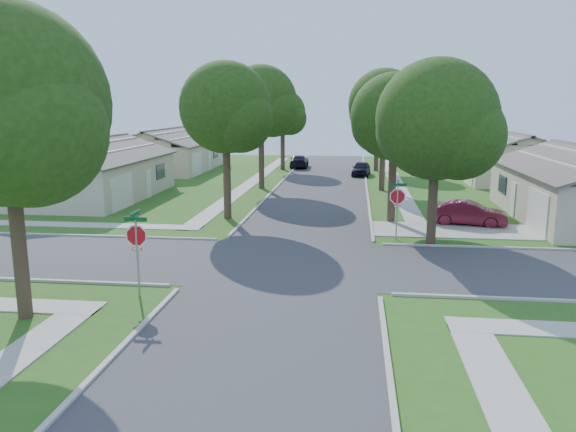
% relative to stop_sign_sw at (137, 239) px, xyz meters
% --- Properties ---
extents(ground, '(100.00, 100.00, 0.00)m').
position_rel_stop_sign_sw_xyz_m(ground, '(4.70, 4.70, -2.03)').
color(ground, '#255F1A').
rests_on(ground, ground).
extents(road_ns, '(7.00, 100.00, 0.02)m').
position_rel_stop_sign_sw_xyz_m(road_ns, '(4.70, 4.70, -2.03)').
color(road_ns, '#333335').
rests_on(road_ns, ground).
extents(sidewalk_ne, '(1.20, 40.00, 0.04)m').
position_rel_stop_sign_sw_xyz_m(sidewalk_ne, '(10.80, 30.70, -2.01)').
color(sidewalk_ne, '#9E9B91').
rests_on(sidewalk_ne, ground).
extents(sidewalk_nw, '(1.20, 40.00, 0.04)m').
position_rel_stop_sign_sw_xyz_m(sidewalk_nw, '(-1.40, 30.70, -2.01)').
color(sidewalk_nw, '#9E9B91').
rests_on(sidewalk_nw, ground).
extents(driveway, '(8.80, 3.60, 0.05)m').
position_rel_stop_sign_sw_xyz_m(driveway, '(12.60, 11.80, -2.01)').
color(driveway, '#9E9B91').
rests_on(driveway, ground).
extents(stop_sign_sw, '(1.05, 0.80, 2.98)m').
position_rel_stop_sign_sw_xyz_m(stop_sign_sw, '(0.00, 0.00, 0.00)').
color(stop_sign_sw, gray).
rests_on(stop_sign_sw, ground).
extents(stop_sign_ne, '(1.05, 0.80, 2.98)m').
position_rel_stop_sign_sw_xyz_m(stop_sign_ne, '(9.40, 9.40, 0.00)').
color(stop_sign_ne, gray).
rests_on(stop_sign_ne, ground).
extents(tree_e_near, '(4.97, 4.80, 8.28)m').
position_rel_stop_sign_sw_xyz_m(tree_e_near, '(9.45, 13.71, 3.61)').
color(tree_e_near, '#38281C').
rests_on(tree_e_near, ground).
extents(tree_e_mid, '(5.59, 5.40, 9.21)m').
position_rel_stop_sign_sw_xyz_m(tree_e_mid, '(9.46, 25.71, 4.22)').
color(tree_e_mid, '#38281C').
rests_on(tree_e_mid, ground).
extents(tree_e_far, '(5.17, 5.00, 8.72)m').
position_rel_stop_sign_sw_xyz_m(tree_e_far, '(9.45, 38.71, 3.95)').
color(tree_e_far, '#38281C').
rests_on(tree_e_far, ground).
extents(tree_w_near, '(5.38, 5.20, 8.97)m').
position_rel_stop_sign_sw_xyz_m(tree_w_near, '(0.06, 13.71, 4.08)').
color(tree_w_near, '#38281C').
rests_on(tree_w_near, ground).
extents(tree_w_mid, '(5.80, 5.60, 9.56)m').
position_rel_stop_sign_sw_xyz_m(tree_w_mid, '(0.06, 25.71, 4.46)').
color(tree_w_mid, '#38281C').
rests_on(tree_w_mid, ground).
extents(tree_w_far, '(4.76, 4.60, 8.04)m').
position_rel_stop_sign_sw_xyz_m(tree_w_far, '(0.05, 38.71, 3.48)').
color(tree_w_far, '#38281C').
rests_on(tree_w_far, ground).
extents(tree_sw_corner, '(6.21, 6.00, 9.55)m').
position_rel_stop_sign_sw_xyz_m(tree_sw_corner, '(-2.74, -2.29, 4.23)').
color(tree_sw_corner, '#38281C').
rests_on(tree_sw_corner, ground).
extents(tree_ne_corner, '(5.80, 5.60, 8.66)m').
position_rel_stop_sign_sw_xyz_m(tree_ne_corner, '(11.06, 8.91, 3.56)').
color(tree_ne_corner, '#38281C').
rests_on(tree_ne_corner, ground).
extents(house_ne_far, '(8.42, 13.60, 4.23)m').
position_rel_stop_sign_sw_xyz_m(house_ne_far, '(20.69, 33.70, -0.51)').
color(house_ne_far, '#BAAB93').
rests_on(house_ne_far, ground).
extents(house_nw_near, '(8.42, 13.60, 4.23)m').
position_rel_stop_sign_sw_xyz_m(house_nw_near, '(-11.29, 19.70, -0.51)').
color(house_nw_near, '#BAAB93').
rests_on(house_nw_near, ground).
extents(house_nw_far, '(8.42, 13.60, 4.23)m').
position_rel_stop_sign_sw_xyz_m(house_nw_far, '(-11.29, 36.70, -0.51)').
color(house_nw_far, '#BAAB93').
rests_on(house_nw_far, ground).
extents(car_driveway, '(4.23, 2.21, 1.33)m').
position_rel_stop_sign_sw_xyz_m(car_driveway, '(13.60, 13.40, -1.37)').
color(car_driveway, '#541121').
rests_on(car_driveway, ground).
extents(car_curb_east, '(1.94, 4.01, 1.32)m').
position_rel_stop_sign_sw_xyz_m(car_curb_east, '(7.90, 34.71, -1.37)').
color(car_curb_east, black).
rests_on(car_curb_east, ground).
extents(car_curb_west, '(2.02, 4.60, 1.32)m').
position_rel_stop_sign_sw_xyz_m(car_curb_west, '(1.50, 40.71, -1.37)').
color(car_curb_west, black).
rests_on(car_curb_west, ground).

